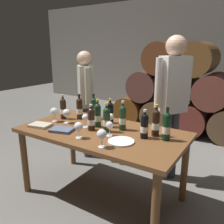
{
  "coord_description": "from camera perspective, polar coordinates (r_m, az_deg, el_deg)",
  "views": [
    {
      "loc": [
        1.31,
        -1.85,
        1.57
      ],
      "look_at": [
        0.0,
        0.2,
        0.91
      ],
      "focal_mm": 37.47,
      "sensor_mm": 36.0,
      "label": 1
    }
  ],
  "objects": [
    {
      "name": "wine_glass_5",
      "position": [
        2.22,
        -0.63,
        -3.38
      ],
      "size": [
        0.07,
        0.07,
        0.15
      ],
      "color": "white",
      "rests_on": "dining_table"
    },
    {
      "name": "wine_bottle_3",
      "position": [
        2.17,
        13.16,
        -3.37
      ],
      "size": [
        0.07,
        0.07,
        0.31
      ],
      "color": "black",
      "rests_on": "dining_table"
    },
    {
      "name": "taster_seated_left",
      "position": [
        3.37,
        -6.48,
        4.05
      ],
      "size": [
        0.38,
        0.36,
        1.54
      ],
      "color": "#383842",
      "rests_on": "ground_plane"
    },
    {
      "name": "ground_plane",
      "position": [
        2.76,
        -2.37,
        -19.54
      ],
      "size": [
        14.0,
        14.0,
        0.0
      ],
      "primitive_type": "plane",
      "color": "#66635E"
    },
    {
      "name": "wine_bottle_7",
      "position": [
        2.48,
        -3.54,
        -0.74
      ],
      "size": [
        0.07,
        0.07,
        0.3
      ],
      "color": "#19381E",
      "rests_on": "dining_table"
    },
    {
      "name": "dining_table",
      "position": [
        2.44,
        -2.54,
        -6.53
      ],
      "size": [
        1.7,
        0.9,
        0.76
      ],
      "color": "brown",
      "rests_on": "ground_plane"
    },
    {
      "name": "wine_bottle_1",
      "position": [
        2.38,
        -5.09,
        -1.71
      ],
      "size": [
        0.07,
        0.07,
        0.27
      ],
      "color": "black",
      "rests_on": "dining_table"
    },
    {
      "name": "barrel_stack",
      "position": [
        4.71,
        15.93,
        4.31
      ],
      "size": [
        2.49,
        0.9,
        1.69
      ],
      "color": "brown",
      "rests_on": "ground_plane"
    },
    {
      "name": "wine_glass_3",
      "position": [
        2.65,
        -11.06,
        -0.31
      ],
      "size": [
        0.09,
        0.09,
        0.16
      ],
      "color": "white",
      "rests_on": "dining_table"
    },
    {
      "name": "wine_bottle_10",
      "position": [
        2.78,
        -4.48,
        0.98
      ],
      "size": [
        0.07,
        0.07,
        0.3
      ],
      "color": "#19381E",
      "rests_on": "dining_table"
    },
    {
      "name": "wine_glass_2",
      "position": [
        2.47,
        -0.5,
        -1.29
      ],
      "size": [
        0.08,
        0.08,
        0.15
      ],
      "color": "white",
      "rests_on": "dining_table"
    },
    {
      "name": "wine_glass_1",
      "position": [
        2.19,
        -8.16,
        -3.62
      ],
      "size": [
        0.08,
        0.08,
        0.16
      ],
      "color": "white",
      "rests_on": "dining_table"
    },
    {
      "name": "wine_glass_0",
      "position": [
        1.97,
        -2.52,
        -5.57
      ],
      "size": [
        0.09,
        0.09,
        0.16
      ],
      "color": "white",
      "rests_on": "dining_table"
    },
    {
      "name": "sommelier_presenting",
      "position": [
        2.78,
        14.6,
        3.79
      ],
      "size": [
        0.32,
        0.43,
        1.72
      ],
      "color": "#383842",
      "rests_on": "ground_plane"
    },
    {
      "name": "wine_glass_4",
      "position": [
        2.48,
        -6.52,
        -1.47
      ],
      "size": [
        0.07,
        0.07,
        0.15
      ],
      "color": "white",
      "rests_on": "dining_table"
    },
    {
      "name": "wine_bottle_8",
      "position": [
        2.82,
        -11.82,
        0.85
      ],
      "size": [
        0.07,
        0.07,
        0.29
      ],
      "color": "black",
      "rests_on": "dining_table"
    },
    {
      "name": "cellar_back_wall",
      "position": [
        6.19,
        20.86,
        12.71
      ],
      "size": [
        10.0,
        0.24,
        2.8
      ],
      "primitive_type": "cube",
      "color": "gray",
      "rests_on": "ground_plane"
    },
    {
      "name": "serving_plate",
      "position": [
        2.11,
        2.24,
        -7.19
      ],
      "size": [
        0.24,
        0.24,
        0.01
      ],
      "primitive_type": "cylinder",
      "color": "white",
      "rests_on": "dining_table"
    },
    {
      "name": "wine_bottle_0",
      "position": [
        2.61,
        -0.44,
        -0.12
      ],
      "size": [
        0.07,
        0.07,
        0.28
      ],
      "color": "black",
      "rests_on": "dining_table"
    },
    {
      "name": "wine_bottle_4",
      "position": [
        2.33,
        -1.32,
        -1.81
      ],
      "size": [
        0.07,
        0.07,
        0.3
      ],
      "color": "#19381E",
      "rests_on": "dining_table"
    },
    {
      "name": "wine_glass_6",
      "position": [
        2.74,
        -13.95,
        0.03
      ],
      "size": [
        0.09,
        0.09,
        0.16
      ],
      "color": "white",
      "rests_on": "dining_table"
    },
    {
      "name": "wine_bottle_9",
      "position": [
        2.38,
        2.6,
        -1.36
      ],
      "size": [
        0.07,
        0.07,
        0.31
      ],
      "color": "#19381E",
      "rests_on": "dining_table"
    },
    {
      "name": "wine_bottle_5",
      "position": [
        2.19,
        7.93,
        -3.34
      ],
      "size": [
        0.07,
        0.07,
        0.28
      ],
      "color": "black",
      "rests_on": "dining_table"
    },
    {
      "name": "wine_bottle_2",
      "position": [
        2.78,
        -7.92,
        0.9
      ],
      "size": [
        0.07,
        0.07,
        0.3
      ],
      "color": "black",
      "rests_on": "dining_table"
    },
    {
      "name": "wine_bottle_6",
      "position": [
        2.26,
        10.63,
        -2.55
      ],
      "size": [
        0.07,
        0.07,
        0.31
      ],
      "color": "black",
      "rests_on": "dining_table"
    },
    {
      "name": "tasting_notebook",
      "position": [
        2.43,
        -12.09,
        -4.29
      ],
      "size": [
        0.25,
        0.21,
        0.03
      ],
      "primitive_type": "cube",
      "rotation": [
        0.0,
        0.0,
        0.26
      ],
      "color": "#4C5670",
      "rests_on": "dining_table"
    },
    {
      "name": "leather_ledger",
      "position": [
        2.63,
        -17.09,
        -3.1
      ],
      "size": [
        0.25,
        0.2,
        0.03
      ],
      "primitive_type": "cube",
      "rotation": [
        0.0,
        0.0,
        0.2
      ],
      "color": "#B2A893",
      "rests_on": "dining_table"
    }
  ]
}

